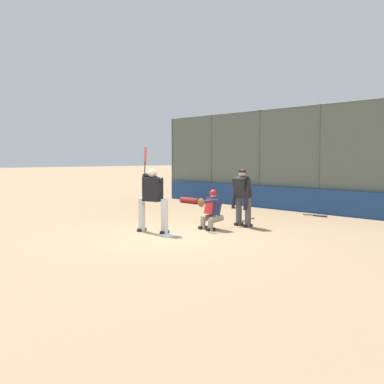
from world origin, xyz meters
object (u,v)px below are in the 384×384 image
Objects in this scene: spare_bat_near_backstop at (239,206)px; spare_bat_first_base_side at (318,216)px; batter_at_plate at (153,198)px; umpire_home at (242,196)px; spare_bat_third_base_side at (246,220)px; equipment_bag_dugout_side at (189,200)px; catcher_behind_plate at (211,209)px.

spare_bat_near_backstop and spare_bat_first_base_side have the same top height.
umpire_home is (-0.88, -2.56, -0.04)m from batter_at_plate.
spare_bat_third_base_side is 5.75m from equipment_bag_dugout_side.
spare_bat_first_base_side is at bearing -89.27° from umpire_home.
umpire_home is 1.96× the size of spare_bat_third_base_side.
spare_bat_first_base_side is (-0.49, -4.57, -0.54)m from catcher_behind_plate.
catcher_behind_plate is at bearing -171.43° from spare_bat_near_backstop.
umpire_home is (-0.20, -1.06, 0.31)m from catcher_behind_plate.
batter_at_plate reaches higher than spare_bat_first_base_side.
batter_at_plate is at bearing 176.57° from spare_bat_near_backstop.
batter_at_plate is 6.25m from spare_bat_first_base_side.
spare_bat_third_base_side is (-0.24, -3.48, -0.89)m from batter_at_plate.
spare_bat_near_backstop is at bearing -41.74° from umpire_home.
spare_bat_near_backstop is (3.23, -4.75, -0.54)m from catcher_behind_plate.
catcher_behind_plate is 0.91× the size of equipment_bag_dugout_side.
spare_bat_near_backstop is at bearing -46.04° from catcher_behind_plate.
batter_at_plate is at bearing -17.68° from spare_bat_third_base_side.
spare_bat_third_base_side is at bearing -49.52° from umpire_home.
catcher_behind_plate is at bearing 143.08° from equipment_bag_dugout_side.
equipment_bag_dugout_side reaches higher than spare_bat_near_backstop.
spare_bat_near_backstop is (3.43, -3.69, -0.84)m from umpire_home.
umpire_home is 1.35× the size of equipment_bag_dugout_side.
catcher_behind_plate is at bearing -130.22° from batter_at_plate.
umpire_home is at bearing -91.15° from catcher_behind_plate.
equipment_bag_dugout_side is at bearing 74.96° from spare_bat_near_backstop.
spare_bat_third_base_side is (0.65, -0.92, -0.84)m from umpire_home.
spare_bat_third_base_side is 2.76m from spare_bat_first_base_side.
batter_at_plate is at bearing -107.26° from spare_bat_first_base_side.
spare_bat_first_base_side is at bearing -86.34° from catcher_behind_plate.
equipment_bag_dugout_side is (5.03, -5.79, -0.80)m from batter_at_plate.
umpire_home reaches higher than spare_bat_near_backstop.
catcher_behind_plate is (-0.68, -1.50, -0.35)m from batter_at_plate.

